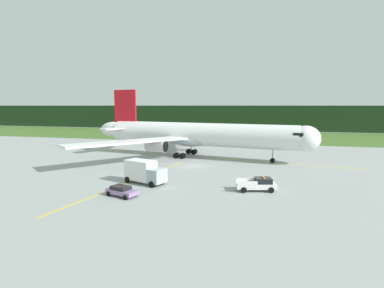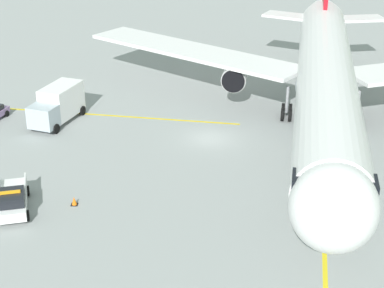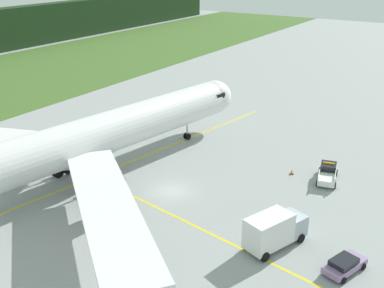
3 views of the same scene
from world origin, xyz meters
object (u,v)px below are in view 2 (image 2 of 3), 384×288
at_px(ops_pickup_truck, 12,199).
at_px(catering_truck, 58,104).
at_px(airliner, 326,78).
at_px(apron_cone, 74,201).

distance_m(ops_pickup_truck, catering_truck, 16.27).
xyz_separation_m(airliner, apron_cone, (13.78, -20.07, -4.66)).
height_order(ops_pickup_truck, apron_cone, ops_pickup_truck).
relative_size(catering_truck, apron_cone, 10.96).
bearing_deg(apron_cone, airliner, 124.47).
height_order(airliner, ops_pickup_truck, airliner).
xyz_separation_m(airliner, catering_truck, (-1.63, -24.30, -3.19)).
relative_size(ops_pickup_truck, catering_truck, 0.82).
bearing_deg(ops_pickup_truck, apron_cone, 101.44).
distance_m(catering_truck, apron_cone, 16.04).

